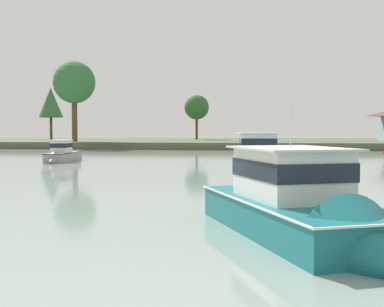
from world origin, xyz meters
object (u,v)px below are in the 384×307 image
Objects in this scene: cruiser_grey at (61,157)px; mooring_buoy_red at (382,153)px; cruiser_teal at (306,218)px; cruiser_skyblue at (256,164)px.

mooring_buoy_red is at bearing 31.45° from cruiser_grey.
cruiser_grey is at bearing 122.59° from cruiser_teal.
cruiser_skyblue reaches higher than cruiser_grey.
cruiser_teal is (20.98, -32.81, 0.15)m from cruiser_grey.
cruiser_grey is 40.82m from mooring_buoy_red.
cruiser_teal reaches higher than cruiser_skyblue.
cruiser_teal is at bearing -57.41° from cruiser_grey.
cruiser_teal is at bearing -104.35° from mooring_buoy_red.
mooring_buoy_red is (13.84, 54.11, -0.57)m from cruiser_teal.
cruiser_grey is 17.73× the size of mooring_buoy_red.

